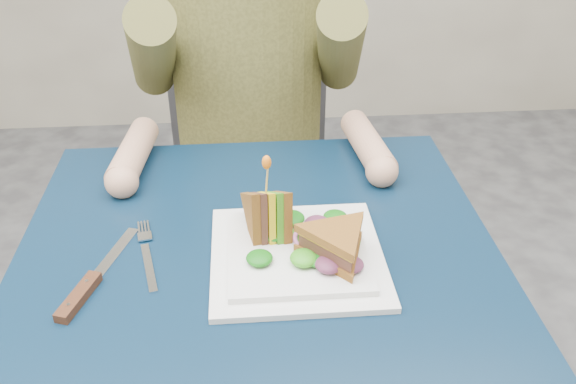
{
  "coord_description": "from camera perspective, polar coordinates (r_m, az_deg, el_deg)",
  "views": [
    {
      "loc": [
        -0.01,
        -0.74,
        1.31
      ],
      "look_at": [
        0.05,
        0.04,
        0.82
      ],
      "focal_mm": 38.0,
      "sensor_mm": 36.0,
      "label": 1
    }
  ],
  "objects": [
    {
      "name": "table",
      "position": [
        0.99,
        -2.68,
        -9.57
      ],
      "size": [
        0.75,
        0.75,
        0.73
      ],
      "color": "black",
      "rests_on": "ground"
    },
    {
      "name": "chair",
      "position": [
        1.62,
        -3.55,
        3.76
      ],
      "size": [
        0.42,
        0.4,
        0.93
      ],
      "color": "#47474C",
      "rests_on": "ground"
    },
    {
      "name": "diner",
      "position": [
        1.37,
        -3.96,
        15.33
      ],
      "size": [
        0.54,
        0.59,
        0.74
      ],
      "color": "brown",
      "rests_on": "chair"
    },
    {
      "name": "plate",
      "position": [
        0.93,
        0.86,
        -5.85
      ],
      "size": [
        0.26,
        0.26,
        0.02
      ],
      "color": "white",
      "rests_on": "table"
    },
    {
      "name": "sandwich_flat",
      "position": [
        0.89,
        4.56,
        -4.83
      ],
      "size": [
        0.18,
        0.18,
        0.05
      ],
      "color": "brown",
      "rests_on": "plate"
    },
    {
      "name": "sandwich_upright",
      "position": [
        0.94,
        -1.91,
        -2.11
      ],
      "size": [
        0.08,
        0.13,
        0.13
      ],
      "color": "brown",
      "rests_on": "plate"
    },
    {
      "name": "fork",
      "position": [
        0.96,
        -13.02,
        -5.85
      ],
      "size": [
        0.05,
        0.18,
        0.01
      ],
      "color": "silver",
      "rests_on": "table"
    },
    {
      "name": "knife",
      "position": [
        0.92,
        -18.37,
        -8.5
      ],
      "size": [
        0.09,
        0.22,
        0.02
      ],
      "color": "silver",
      "rests_on": "table"
    },
    {
      "name": "toothpick",
      "position": [
        0.9,
        -1.99,
        1.25
      ],
      "size": [
        0.01,
        0.01,
        0.06
      ],
      "primitive_type": "cylinder",
      "rotation": [
        0.14,
        0.07,
        0.0
      ],
      "color": "tan",
      "rests_on": "sandwich_upright"
    },
    {
      "name": "toothpick_frill",
      "position": [
        0.89,
        -2.02,
        2.79
      ],
      "size": [
        0.01,
        0.01,
        0.02
      ],
      "primitive_type": "ellipsoid",
      "color": "orange",
      "rests_on": "sandwich_upright"
    },
    {
      "name": "lettuce_spill",
      "position": [
        0.92,
        1.13,
        -4.43
      ],
      "size": [
        0.15,
        0.13,
        0.02
      ],
      "primitive_type": null,
      "color": "#337A14",
      "rests_on": "plate"
    },
    {
      "name": "onion_ring",
      "position": [
        0.92,
        1.78,
        -4.33
      ],
      "size": [
        0.04,
        0.04,
        0.02
      ],
      "primitive_type": "torus",
      "rotation": [
        0.44,
        0.0,
        0.0
      ],
      "color": "#9E4C7A",
      "rests_on": "plate"
    }
  ]
}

